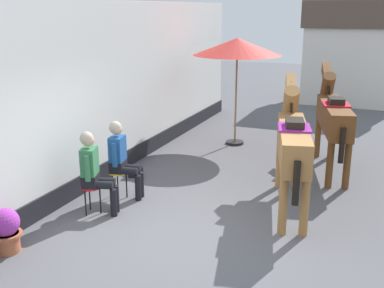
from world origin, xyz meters
name	(u,v)px	position (x,y,z in m)	size (l,w,h in m)	color
ground_plane	(243,172)	(0.00, 3.00, 0.00)	(40.00, 40.00, 0.00)	#56565B
pub_facade_wall	(93,103)	(-2.55, 1.50, 1.54)	(0.34, 14.00, 3.40)	white
distant_cottage	(354,51)	(1.40, 11.76, 1.80)	(3.40, 2.60, 3.50)	silver
seated_visitor_near	(94,169)	(-1.68, 0.16, 0.78)	(0.61, 0.49, 1.39)	red
seated_visitor_far	(121,156)	(-1.62, 0.92, 0.78)	(0.61, 0.48, 1.39)	gold
saddled_horse_near	(293,140)	(1.19, 1.69, 1.16)	(0.99, 2.94, 2.06)	#9E6B38
saddled_horse_far	(333,115)	(1.59, 3.89, 1.16)	(1.02, 2.94, 2.06)	brown
flower_planter_near	(6,230)	(-2.10, -1.38, 0.33)	(0.43, 0.43, 0.64)	#A85638
cafe_parasol	(237,47)	(-0.80, 4.97, 2.36)	(2.10, 2.10, 2.58)	black
satchel_bag	(136,173)	(-1.91, 1.91, 0.10)	(0.28, 0.12, 0.20)	black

